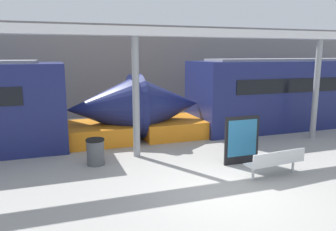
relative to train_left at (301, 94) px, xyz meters
The scene contains 9 objects.
ground_plane 9.74m from the train_left, 141.38° to the right, with size 60.00×60.00×0.00m, color #9E9B96.
station_wall 9.22m from the train_left, 145.12° to the left, with size 56.00×0.20×5.00m, color gray.
train_left is the anchor object (origin of this frame).
bench_near 7.92m from the train_left, 135.30° to the right, with size 1.84×0.59×0.78m.
trash_bin 10.67m from the train_left, 164.73° to the right, with size 0.57×0.57×0.83m.
poster_board 7.28m from the train_left, 144.43° to the right, with size 1.19×0.07×1.52m.
support_column_near 9.14m from the train_left, 164.92° to the right, with size 0.23×0.23×3.98m, color gray.
support_column_far 2.79m from the train_left, 120.10° to the right, with size 0.23×0.23×3.98m, color gray.
canopy_beam 9.50m from the train_left, 164.92° to the right, with size 28.00×0.60×0.28m, color silver.
Camera 1 is at (-3.82, -6.80, 3.43)m, focal length 35.00 mm.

